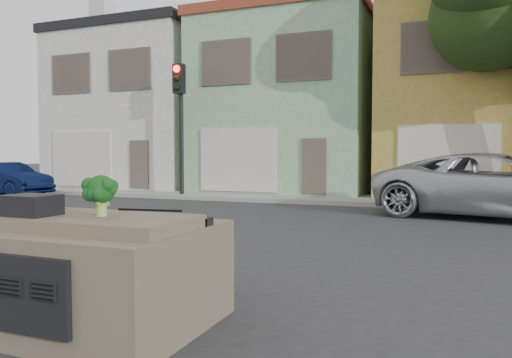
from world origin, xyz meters
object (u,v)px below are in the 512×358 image
Objects in this scene: navy_sedan at (7,196)px; silver_pickup at (497,218)px; broccoli at (101,195)px; traffic_signal at (180,131)px.

silver_pickup is at bearing -84.57° from navy_sedan.
navy_sedan is 10.16× the size of broccoli.
navy_sedan is 7.69m from traffic_signal.
broccoli is at bearing -122.18° from navy_sedan.
silver_pickup is at bearing 68.68° from broccoli.
traffic_signal is 12.70× the size of broccoli.
traffic_signal reaches higher than broccoli.
navy_sedan is 0.80× the size of traffic_signal.
silver_pickup is 11.48m from broccoli.
traffic_signal reaches higher than navy_sedan.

